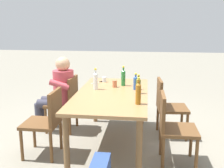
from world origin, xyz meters
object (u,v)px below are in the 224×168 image
Objects in this scene: chair_near_left at (66,101)px; backpack_by_far_side at (132,103)px; chair_far_right at (172,125)px; bottle_blue at (136,83)px; cup_glass at (104,79)px; chair_near_right at (47,119)px; bottle_olive at (138,85)px; table_knife at (98,82)px; bottle_amber at (138,93)px; bottle_green at (123,77)px; person_in_white_shirt at (59,90)px; cup_terracotta at (115,84)px; bottle_clear at (96,80)px; dining_table at (112,98)px; chair_far_left at (167,104)px.

chair_near_left is 1.41m from backpack_by_far_side.
bottle_blue is at bearing -143.40° from chair_far_right.
chair_near_left is 0.69m from cup_glass.
cup_glass is at bearing 151.58° from chair_near_right.
bottle_olive reaches higher than backpack_by_far_side.
chair_near_left reaches higher than table_knife.
bottle_amber is (0.06, 1.15, 0.40)m from chair_near_right.
bottle_olive is 1.09× the size of bottle_blue.
bottle_green is (-0.91, -0.25, -0.01)m from bottle_amber.
backpack_by_far_side is (-0.96, 0.10, -0.69)m from bottle_green.
chair_near_left is 0.20m from person_in_white_shirt.
bottle_green is 1.18m from backpack_by_far_side.
backpack_by_far_side is at bearing 131.03° from person_in_white_shirt.
bottle_blue reaches higher than chair_near_left.
table_knife is (-1.08, -0.66, -0.13)m from bottle_amber.
bottle_blue is (-0.21, -0.05, -0.01)m from bottle_olive.
bottle_green reaches higher than cup_terracotta.
bottle_amber reaches higher than bottle_clear.
dining_table is 0.40m from bottle_olive.
bottle_clear is 1.29× the size of bottle_blue.
cup_glass is 1.04m from backpack_by_far_side.
table_knife is (-0.18, -1.07, 0.27)m from chair_far_left.
chair_near_right reaches higher than cup_terracotta.
chair_far_right is at bearing 61.63° from chair_near_left.
chair_near_right is 2.17× the size of backpack_by_far_side.
chair_far_right reaches higher than backpack_by_far_side.
cup_glass is at bearing 107.65° from person_in_white_shirt.
chair_near_right is 8.44× the size of cup_terracotta.
bottle_blue is 2.92× the size of cup_glass.
chair_near_right and chair_far_right have the same top height.
cup_terracotta is at bearing 31.93° from cup_glass.
person_in_white_shirt reaches higher than chair_far_right.
person_in_white_shirt is at bearing -100.00° from bottle_blue.
chair_near_left and chair_near_right have the same top height.
chair_near_left is 1.77m from chair_far_right.
chair_near_left is 1.52m from bottle_amber.
chair_near_left is 10.72× the size of cup_glass.
table_knife is at bearing 154.38° from chair_near_right.
table_knife is at bearing -112.43° from bottle_green.
bottle_blue is at bearing -175.06° from bottle_amber.
bottle_amber is at bearing 4.94° from bottle_blue.
chair_near_right is at bearing -42.64° from bottle_clear.
table_knife is (-0.59, -0.65, -0.11)m from bottle_olive.
dining_table is 2.16× the size of chair_far_right.
chair_far_left is at bearing 113.56° from bottle_blue.
bottle_amber is at bearing 86.91° from chair_near_right.
bottle_amber reaches higher than chair_near_left.
chair_far_left is at bearing 155.48° from bottle_amber.
bottle_green is 0.75× the size of backpack_by_far_side.
chair_far_right reaches higher than cup_terracotta.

